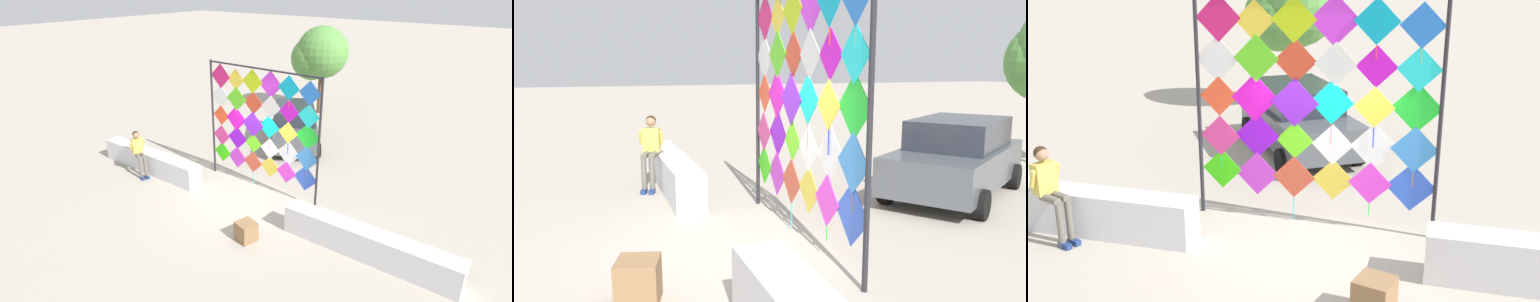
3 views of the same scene
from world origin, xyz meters
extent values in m
plane|color=#ADA393|center=(0.00, 0.00, 0.00)|extent=(120.00, 120.00, 0.00)
cube|color=silver|center=(-4.05, -0.24, 0.38)|extent=(4.45, 0.57, 0.75)
cylinder|color=#232328|center=(-2.23, 1.14, 1.99)|extent=(0.07, 0.07, 3.98)
cylinder|color=#232328|center=(1.87, 1.10, 1.99)|extent=(0.07, 0.07, 3.98)
cube|color=#38E110|center=(-1.83, 1.13, 0.85)|extent=(0.72, 0.02, 0.72)
cube|color=#C031CD|center=(-1.18, 1.13, 0.82)|extent=(0.78, 0.02, 0.78)
cube|color=#CC492F|center=(-0.51, 1.13, 0.83)|extent=(0.75, 0.02, 0.75)
cylinder|color=#16C3E5|center=(-0.51, 1.14, 0.25)|extent=(0.02, 0.02, 0.41)
cube|color=yellow|center=(0.18, 1.12, 0.85)|extent=(0.72, 0.02, 0.72)
cube|color=#EC35DB|center=(0.80, 1.11, 0.85)|extent=(0.73, 0.02, 0.73)
cylinder|color=#16E529|center=(0.80, 1.12, 0.38)|extent=(0.02, 0.02, 0.21)
cube|color=blue|center=(1.48, 1.12, 0.84)|extent=(0.83, 0.02, 0.83)
cube|color=#D73284|center=(-1.84, 1.12, 1.47)|extent=(0.72, 0.02, 0.72)
cylinder|color=#16E57F|center=(-1.84, 1.13, 0.98)|extent=(0.02, 0.02, 0.24)
cube|color=#7E0ED8|center=(-1.16, 1.14, 1.52)|extent=(0.79, 0.02, 0.79)
cylinder|color=#72E516|center=(-1.16, 1.15, 0.97)|extent=(0.02, 0.02, 0.31)
cube|color=#65E81C|center=(-0.50, 1.13, 1.49)|extent=(0.65, 0.02, 0.65)
cylinder|color=#9B16E5|center=(-0.50, 1.14, 1.00)|extent=(0.02, 0.02, 0.32)
cube|color=white|center=(0.15, 1.12, 1.47)|extent=(0.71, 0.02, 0.71)
cylinder|color=#BDE516|center=(0.15, 1.13, 0.93)|extent=(0.02, 0.02, 0.35)
cube|color=white|center=(0.85, 1.13, 1.48)|extent=(0.80, 0.02, 0.80)
cube|color=#3688E0|center=(1.50, 1.11, 1.50)|extent=(0.78, 0.02, 0.78)
cylinder|color=orange|center=(1.50, 1.12, 0.98)|extent=(0.02, 0.02, 0.25)
cube|color=#F34926|center=(-1.85, 1.14, 2.17)|extent=(0.69, 0.02, 0.69)
cube|color=#DD10C2|center=(-1.21, 1.14, 2.18)|extent=(0.83, 0.02, 0.83)
cube|color=#761ECF|center=(-0.50, 1.10, 2.15)|extent=(0.83, 0.02, 0.83)
cube|color=#0ADACC|center=(0.12, 1.11, 2.18)|extent=(0.74, 0.02, 0.74)
cylinder|color=red|center=(0.13, 1.12, 1.64)|extent=(0.02, 0.02, 0.35)
cube|color=yellow|center=(0.83, 1.10, 2.15)|extent=(0.67, 0.02, 0.67)
cylinder|color=#1633E5|center=(0.83, 1.11, 1.65)|extent=(0.02, 0.02, 0.34)
cube|color=#1DD82E|center=(1.49, 1.11, 2.18)|extent=(0.82, 0.02, 0.82)
cube|color=white|center=(-1.87, 1.14, 2.81)|extent=(0.78, 0.02, 0.78)
cylinder|color=gold|center=(-1.87, 1.15, 2.23)|extent=(0.02, 0.02, 0.37)
cube|color=#5ADC20|center=(-1.17, 1.13, 2.85)|extent=(0.79, 0.02, 0.79)
cube|color=#DF4227|center=(-0.50, 1.14, 2.83)|extent=(0.73, 0.02, 0.73)
cylinder|color=#16C7E5|center=(-0.50, 1.15, 2.29)|extent=(0.02, 0.02, 0.35)
cube|color=white|center=(0.18, 1.11, 2.82)|extent=(0.71, 0.02, 0.71)
cube|color=#D912DD|center=(0.83, 1.11, 2.81)|extent=(0.68, 0.02, 0.68)
cylinder|color=#1AE516|center=(0.83, 1.12, 2.30)|extent=(0.02, 0.02, 0.34)
cube|color=#1EEAF2|center=(1.50, 1.10, 2.80)|extent=(0.71, 0.02, 0.71)
cube|color=#D51A67|center=(-1.82, 1.14, 3.49)|extent=(0.81, 0.02, 0.81)
cylinder|color=#16E590|center=(-1.82, 1.15, 2.96)|extent=(0.02, 0.02, 0.25)
cube|color=yellow|center=(-1.19, 1.14, 3.47)|extent=(0.68, 0.02, 0.68)
cube|color=#BADD13|center=(-0.52, 1.13, 3.50)|extent=(0.76, 0.02, 0.76)
cube|color=#DC34F3|center=(0.14, 1.13, 3.51)|extent=(0.84, 0.02, 0.84)
cylinder|color=#E54016|center=(0.81, 1.10, 3.03)|extent=(0.02, 0.02, 0.22)
cylinder|color=orange|center=(1.50, 1.10, 3.00)|extent=(0.02, 0.02, 0.22)
cylinder|color=#666056|center=(-3.82, -0.86, 0.38)|extent=(0.11, 0.11, 0.75)
cylinder|color=#666056|center=(-4.02, -0.79, 0.78)|extent=(0.43, 0.26, 0.13)
cube|color=navy|center=(-3.77, -0.88, 0.04)|extent=(0.26, 0.18, 0.09)
cylinder|color=#666056|center=(-3.77, -0.70, 0.38)|extent=(0.11, 0.11, 0.75)
cylinder|color=#666056|center=(-3.96, -0.63, 0.78)|extent=(0.43, 0.26, 0.13)
cube|color=navy|center=(-3.71, -0.72, 0.04)|extent=(0.26, 0.18, 0.09)
cube|color=gold|center=(-4.18, -0.64, 1.07)|extent=(0.31, 0.40, 0.52)
sphere|color=#A37556|center=(-4.18, -0.64, 1.47)|extent=(0.22, 0.22, 0.22)
sphere|color=#382314|center=(-4.20, -0.63, 1.49)|extent=(0.22, 0.22, 0.22)
cylinder|color=gold|center=(-4.24, -0.85, 1.12)|extent=(0.19, 0.14, 0.31)
cylinder|color=gold|center=(-4.09, -0.44, 1.12)|extent=(0.19, 0.14, 0.31)
cube|color=#4C5156|center=(-1.42, 5.13, 0.64)|extent=(3.74, 4.38, 0.73)
cube|color=#282D38|center=(-1.51, 5.25, 1.30)|extent=(2.56, 2.77, 0.59)
cylinder|color=black|center=(0.08, 4.46, 0.27)|extent=(0.48, 0.57, 0.55)
cylinder|color=black|center=(-1.38, 3.49, 0.27)|extent=(0.48, 0.57, 0.55)
cylinder|color=black|center=(-1.47, 6.78, 0.27)|extent=(0.48, 0.57, 0.55)
cylinder|color=black|center=(-2.93, 5.80, 0.27)|extent=(0.48, 0.57, 0.55)
cube|color=olive|center=(1.25, -1.46, 0.26)|extent=(0.59, 0.58, 0.52)
camera|label=1|loc=(6.84, -8.42, 6.35)|focal=28.37mm
camera|label=2|loc=(6.78, -1.87, 2.67)|focal=35.25mm
camera|label=3|loc=(2.01, -8.57, 4.51)|focal=43.43mm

